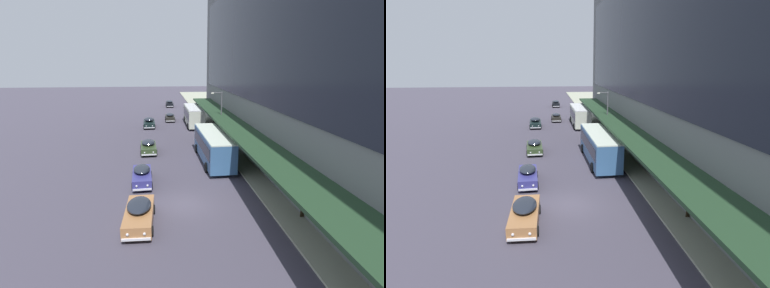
# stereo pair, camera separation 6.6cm
# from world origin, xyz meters

# --- Properties ---
(ground) EXTENTS (240.00, 240.00, 0.00)m
(ground) POSITION_xyz_m (0.00, 0.00, 0.00)
(ground) COLOR #413D4B
(sidewalk_kerb) EXTENTS (10.00, 180.00, 0.15)m
(sidewalk_kerb) POSITION_xyz_m (11.00, 0.00, 0.07)
(sidewalk_kerb) COLOR #9DA189
(sidewalk_kerb) RESTS_ON ground
(building_facade) EXTENTS (9.20, 80.00, 24.20)m
(building_facade) POSITION_xyz_m (10.95, 0.00, 12.07)
(building_facade) COLOR slate
(building_facade) RESTS_ON ground
(transit_bus_kerbside_front) EXTENTS (2.97, 10.57, 3.22)m
(transit_bus_kerbside_front) POSITION_xyz_m (3.98, 9.97, 1.85)
(transit_bus_kerbside_front) COLOR #386190
(transit_bus_kerbside_front) RESTS_ON ground
(transit_bus_kerbside_rear) EXTENTS (2.84, 9.64, 3.23)m
(transit_bus_kerbside_rear) POSITION_xyz_m (4.16, 29.66, 1.86)
(transit_bus_kerbside_rear) COLOR beige
(transit_bus_kerbside_rear) RESTS_ON ground
(sedan_far_back) EXTENTS (1.92, 4.61, 1.53)m
(sedan_far_back) POSITION_xyz_m (-3.35, 4.58, 0.77)
(sedan_far_back) COLOR navy
(sedan_far_back) RESTS_ON ground
(sedan_trailing_mid) EXTENTS (1.82, 4.86, 1.58)m
(sedan_trailing_mid) POSITION_xyz_m (0.93, 53.32, 0.78)
(sedan_trailing_mid) COLOR black
(sedan_trailing_mid) RESTS_ON ground
(sedan_oncoming_front) EXTENTS (2.09, 4.60, 1.47)m
(sedan_oncoming_front) POSITION_xyz_m (-3.08, 14.24, 0.73)
(sedan_oncoming_front) COLOR #2D3E21
(sedan_oncoming_front) RESTS_ON ground
(sedan_second_mid) EXTENTS (2.07, 4.91, 1.61)m
(sedan_second_mid) POSITION_xyz_m (-3.39, 29.15, 0.79)
(sedan_second_mid) COLOR black
(sedan_second_mid) RESTS_ON ground
(sedan_oncoming_rear) EXTENTS (2.02, 4.88, 1.54)m
(sedan_oncoming_rear) POSITION_xyz_m (-3.18, -2.48, 0.77)
(sedan_oncoming_rear) COLOR #A26C3F
(sedan_oncoming_rear) RESTS_ON ground
(sedan_second_near) EXTENTS (1.78, 4.28, 1.47)m
(sedan_second_near) POSITION_xyz_m (0.28, 34.22, 0.74)
(sedan_second_near) COLOR black
(sedan_second_near) RESTS_ON ground
(pedestrian_at_kerb) EXTENTS (0.61, 0.33, 1.86)m
(pedestrian_at_kerb) POSITION_xyz_m (7.89, -2.99, 1.18)
(pedestrian_at_kerb) COLOR black
(pedestrian_at_kerb) RESTS_ON sidewalk_kerb
(street_lamp) EXTENTS (1.50, 0.28, 6.69)m
(street_lamp) POSITION_xyz_m (6.17, 17.26, 4.06)
(street_lamp) COLOR #4C4C51
(street_lamp) RESTS_ON sidewalk_kerb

